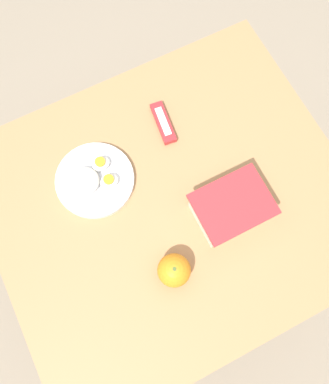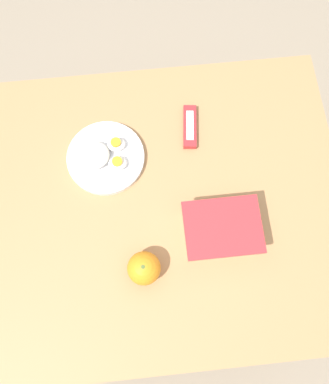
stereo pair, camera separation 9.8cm
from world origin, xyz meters
name	(u,v)px [view 1 (the left image)]	position (x,y,z in m)	size (l,w,h in m)	color
ground_plane	(169,242)	(0.00, 0.00, 0.00)	(10.00, 10.00, 0.00)	gray
table	(171,209)	(0.00, 0.00, 0.66)	(0.95, 0.84, 0.74)	#AD7F51
food_container	(230,209)	(-0.12, 0.09, 0.78)	(0.19, 0.14, 0.09)	white
orange_fruit	(174,270)	(0.08, 0.17, 0.78)	(0.08, 0.08, 0.08)	orange
rice_plate	(93,180)	(0.16, -0.15, 0.76)	(0.21, 0.21, 0.05)	white
candy_bar	(163,123)	(-0.08, -0.21, 0.75)	(0.05, 0.13, 0.02)	#B7282D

